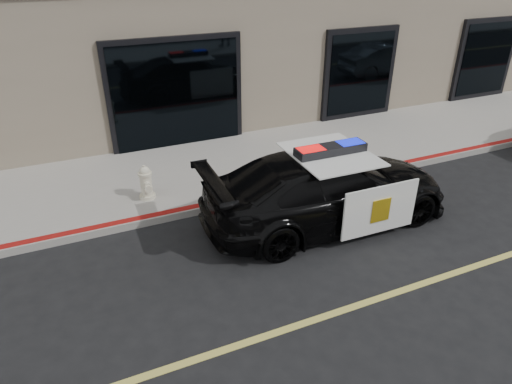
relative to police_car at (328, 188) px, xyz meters
name	(u,v)px	position (x,y,z in m)	size (l,w,h in m)	color
ground	(369,302)	(-0.61, -2.29, -0.71)	(120.00, 120.00, 0.00)	black
sidewalk_n	(240,164)	(-0.61, 2.96, -0.64)	(60.00, 3.50, 0.15)	gray
police_car	(328,188)	(0.00, 0.00, 0.00)	(2.32, 4.92, 1.59)	black
fire_hydrant	(146,183)	(-3.04, 2.03, -0.22)	(0.33, 0.46, 0.73)	beige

